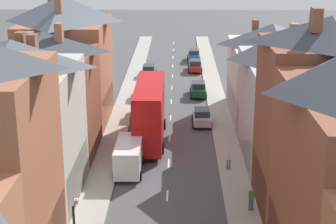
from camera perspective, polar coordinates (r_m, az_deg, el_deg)
name	(u,v)px	position (r m, az deg, el deg)	size (l,w,h in m)	color
pavement_left	(117,130)	(53.82, -5.23, -1.82)	(2.20, 104.00, 0.14)	#A8A399
pavement_right	(223,131)	(53.69, 5.66, -1.88)	(2.20, 104.00, 0.14)	#A8A399
centre_line_dashes	(170,138)	(51.65, 0.17, -2.66)	(0.14, 97.80, 0.01)	silver
double_decker_bus_lead	(149,111)	(50.10, -1.90, 0.08)	(2.74, 10.80, 5.30)	red
car_near_blue	(194,55)	(83.84, 2.64, 5.79)	(1.90, 4.19, 1.70)	#236093
car_parked_left_a	(149,71)	(74.14, -1.96, 4.21)	(1.90, 3.91, 1.60)	#4C515B
car_parked_right_a	(140,110)	(57.16, -2.85, 0.20)	(1.90, 3.86, 1.67)	gray
car_mid_black	(202,117)	(55.14, 3.46, -0.48)	(1.90, 3.87, 1.64)	#B7BABF
car_parked_left_b	(144,91)	(64.21, -2.42, 2.15)	(1.90, 4.28, 1.67)	gray
car_mid_white	(195,65)	(77.30, 2.77, 4.76)	(1.90, 4.28, 1.60)	maroon
car_parked_right_b	(198,89)	(65.14, 3.09, 2.37)	(1.90, 4.17, 1.70)	#144728
delivery_van	(129,156)	(44.10, -4.01, -4.46)	(2.20, 5.20, 2.41)	white
pedestrian_mid_right	(251,198)	(38.33, 8.46, -8.63)	(0.36, 0.22, 1.61)	#3D4256
pedestrian_far_left	(229,159)	(44.49, 6.19, -4.74)	(0.36, 0.22, 1.61)	brown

